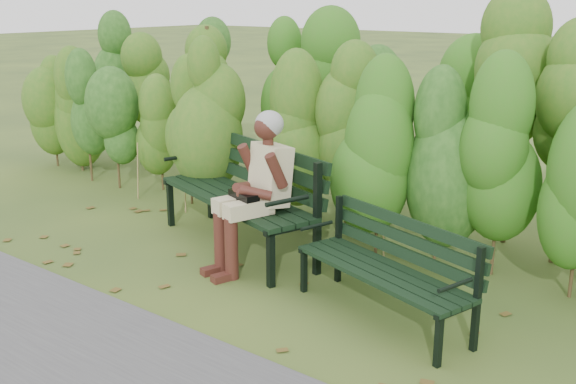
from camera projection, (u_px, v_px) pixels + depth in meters
The scene contains 6 objects.
ground at pixel (263, 285), 5.74m from camera, with size 80.00×80.00×0.00m, color #344922.
hedge_band at pixel (379, 111), 6.81m from camera, with size 11.04×1.67×2.42m.
leaf_litter at pixel (267, 295), 5.55m from camera, with size 5.87×2.15×0.01m.
bench_left at pixel (245, 187), 6.50m from camera, with size 2.14×1.25×1.02m.
bench_right at pixel (391, 261), 5.07m from camera, with size 1.61×0.92×0.77m.
seated_woman at pixel (257, 181), 5.91m from camera, with size 0.61×0.86×1.42m.
Camera 1 is at (3.38, -4.07, 2.37)m, focal length 42.00 mm.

